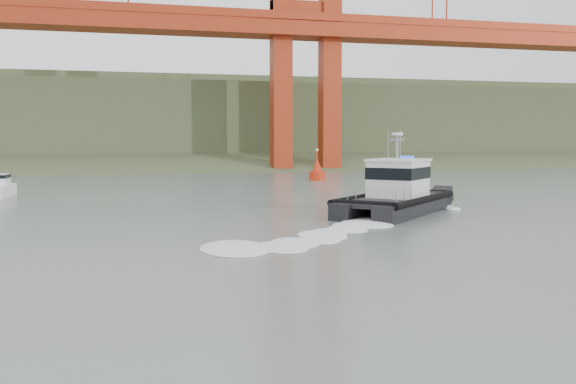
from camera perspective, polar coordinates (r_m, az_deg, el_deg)
ground at (r=24.76m, az=0.62°, el=-7.18°), size 400.00×400.00×0.00m
headlands at (r=149.03m, az=-12.12°, el=5.38°), size 500.00×105.36×27.12m
patrol_boat at (r=44.73m, az=9.60°, el=-0.04°), size 11.43×11.40×5.75m
nav_buoy at (r=79.73m, az=2.59°, el=1.84°), size 1.99×1.99×4.14m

